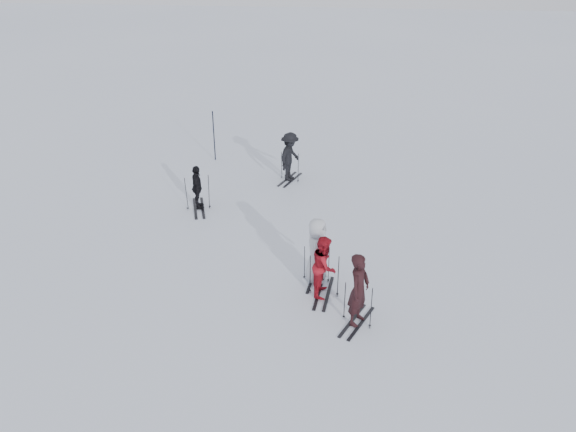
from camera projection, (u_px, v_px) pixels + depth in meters
The scene contains 12 objects.
ground at pixel (284, 260), 17.16m from camera, with size 120.00×120.00×0.00m, color silver.
skier_near_dark at pixel (359, 290), 14.00m from camera, with size 0.73×0.48×1.99m, color black.
skier_red at pixel (324, 267), 15.18m from camera, with size 0.86×0.67×1.77m, color maroon.
skier_grey at pixel (317, 251), 15.76m from camera, with size 0.94×0.61×1.93m, color #B6B9C0.
skier_uphill_left at pixel (197, 188), 19.92m from camera, with size 0.95×0.39×1.61m, color black.
skier_uphill_far at pixel (290, 157), 22.14m from camera, with size 1.26×0.72×1.95m, color black.
skis_near_dark at pixel (358, 304), 14.18m from camera, with size 0.86×1.63×1.19m, color black, non-canonical shape.
skis_red at pixel (324, 274), 15.30m from camera, with size 0.91×1.73×1.26m, color black, non-canonical shape.
skis_grey at pixel (317, 263), 15.94m from camera, with size 0.83×1.57×1.14m, color black, non-canonical shape.
skis_uphill_left at pixel (198, 192), 19.99m from camera, with size 0.94×1.78×1.30m, color black, non-canonical shape.
skis_uphill_far at pixel (290, 166), 22.31m from camera, with size 0.87×1.65×1.20m, color black, non-canonical shape.
piste_marker at pixel (214, 136), 24.03m from camera, with size 0.05×0.05×2.18m, color black.
Camera 1 is at (1.72, -14.52, 9.08)m, focal length 35.00 mm.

